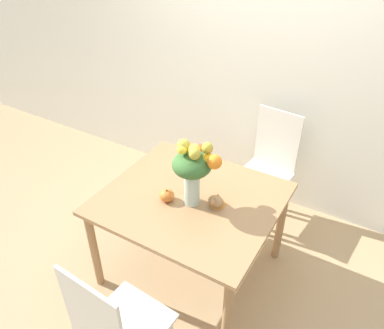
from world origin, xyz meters
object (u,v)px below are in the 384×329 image
object	(u,v)px
turkey_figurine	(217,200)
dining_chair_far_side	(116,329)
flower_vase	(194,168)
pumpkin	(167,195)
dining_chair_near_window	(268,167)

from	to	relation	value
turkey_figurine	dining_chair_far_side	distance (m)	0.99
flower_vase	dining_chair_far_side	size ratio (longest dim) A/B	0.47
flower_vase	pumpkin	bearing A→B (deg)	-156.69
turkey_figurine	flower_vase	bearing A→B (deg)	-160.65
turkey_figurine	dining_chair_near_window	size ratio (longest dim) A/B	0.15
dining_chair_far_side	pumpkin	bearing A→B (deg)	-72.23
pumpkin	dining_chair_far_side	size ratio (longest dim) A/B	0.10
pumpkin	dining_chair_near_window	world-z (taller)	dining_chair_near_window
flower_vase	turkey_figurine	distance (m)	0.29
turkey_figurine	dining_chair_far_side	bearing A→B (deg)	-96.33
pumpkin	dining_chair_near_window	bearing A→B (deg)	71.07
flower_vase	turkey_figurine	world-z (taller)	flower_vase
flower_vase	dining_chair_near_window	xyz separation A→B (m)	(0.19, 0.97, -0.51)
turkey_figurine	dining_chair_near_window	distance (m)	0.96
dining_chair_far_side	dining_chair_near_window	bearing A→B (deg)	-91.09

